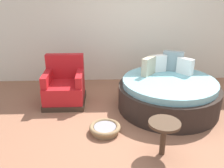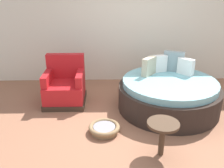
# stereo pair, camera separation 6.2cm
# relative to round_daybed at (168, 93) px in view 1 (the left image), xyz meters

# --- Properties ---
(ground_plane) EXTENTS (8.00, 8.00, 0.02)m
(ground_plane) POSITION_rel_round_daybed_xyz_m (-0.53, -0.64, -0.31)
(ground_plane) COLOR #936047
(back_wall) EXTENTS (8.00, 0.12, 3.16)m
(back_wall) POSITION_rel_round_daybed_xyz_m (-0.53, 1.61, 1.28)
(back_wall) COLOR silver
(back_wall) RESTS_ON ground_plane
(round_daybed) EXTENTS (1.91, 1.91, 0.99)m
(round_daybed) POSITION_rel_round_daybed_xyz_m (0.00, 0.00, 0.00)
(round_daybed) COLOR #2D231E
(round_daybed) RESTS_ON ground_plane
(red_armchair) EXTENTS (0.80, 0.80, 0.94)m
(red_armchair) POSITION_rel_round_daybed_xyz_m (-2.02, 0.33, 0.03)
(red_armchair) COLOR #38281E
(red_armchair) RESTS_ON ground_plane
(pet_basket) EXTENTS (0.51, 0.51, 0.13)m
(pet_basket) POSITION_rel_round_daybed_xyz_m (-1.23, -0.82, -0.23)
(pet_basket) COLOR #8E704C
(pet_basket) RESTS_ON ground_plane
(side_table) EXTENTS (0.44, 0.44, 0.52)m
(side_table) POSITION_rel_round_daybed_xyz_m (-0.43, -1.39, 0.13)
(side_table) COLOR #473323
(side_table) RESTS_ON ground_plane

